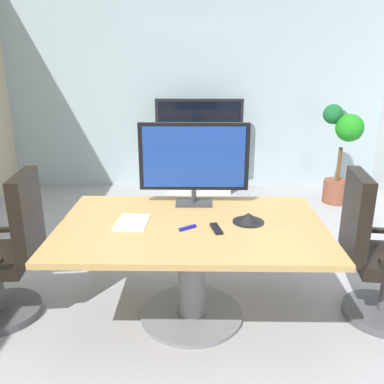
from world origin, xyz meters
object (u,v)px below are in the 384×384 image
at_px(office_chair_right, 375,260).
at_px(remote_control, 216,229).
at_px(wall_display_unit, 199,161).
at_px(conference_table, 191,249).
at_px(office_chair_left, 8,259).
at_px(tv_monitor, 194,159).
at_px(conference_phone, 248,218).
at_px(potted_plant, 343,146).

distance_m(office_chair_right, remote_control, 1.19).
xyz_separation_m(office_chair_right, wall_display_unit, (-1.26, 3.00, -0.01)).
xyz_separation_m(conference_table, office_chair_left, (-1.32, -0.00, -0.09)).
distance_m(conference_table, office_chair_left, 1.32).
bearing_deg(tv_monitor, conference_table, -91.58).
bearing_deg(office_chair_left, conference_phone, 85.50).
bearing_deg(potted_plant, tv_monitor, -131.58).
relative_size(office_chair_left, potted_plant, 0.84).
relative_size(office_chair_left, wall_display_unit, 0.83).
bearing_deg(conference_table, tv_monitor, 88.42).
bearing_deg(office_chair_right, conference_table, 98.08).
bearing_deg(wall_display_unit, conference_table, -91.07).
xyz_separation_m(office_chair_left, potted_plant, (3.20, 2.53, 0.31)).
bearing_deg(office_chair_right, potted_plant, -5.82).
height_order(office_chair_left, wall_display_unit, wall_display_unit).
xyz_separation_m(conference_table, tv_monitor, (0.01, 0.42, 0.55)).
bearing_deg(potted_plant, conference_phone, -120.78).
relative_size(conference_phone, remote_control, 1.29).
distance_m(tv_monitor, conference_phone, 0.64).
height_order(potted_plant, remote_control, potted_plant).
bearing_deg(office_chair_left, potted_plant, 122.64).
height_order(tv_monitor, conference_phone, tv_monitor).
distance_m(office_chair_left, office_chair_right, 2.63).
bearing_deg(wall_display_unit, office_chair_left, -114.37).
bearing_deg(office_chair_right, wall_display_unit, 29.66).
height_order(tv_monitor, wall_display_unit, tv_monitor).
height_order(conference_table, potted_plant, potted_plant).
distance_m(tv_monitor, wall_display_unit, 2.69).
height_order(office_chair_left, office_chair_right, same).
bearing_deg(wall_display_unit, tv_monitor, -90.99).
bearing_deg(remote_control, office_chair_right, -5.92).
xyz_separation_m(office_chair_left, wall_display_unit, (1.37, 3.03, -0.01)).
xyz_separation_m(office_chair_left, remote_control, (1.48, -0.10, 0.29)).
bearing_deg(conference_phone, office_chair_left, -178.81).
xyz_separation_m(office_chair_right, conference_phone, (-0.92, 0.01, 0.31)).
xyz_separation_m(conference_table, conference_phone, (0.40, 0.03, 0.22)).
xyz_separation_m(office_chair_right, remote_control, (-1.15, -0.13, 0.29)).
xyz_separation_m(potted_plant, conference_phone, (-1.48, -2.49, 0.01)).
bearing_deg(conference_phone, tv_monitor, 134.99).
bearing_deg(remote_control, potted_plant, 44.57).
relative_size(potted_plant, conference_phone, 5.87).
distance_m(office_chair_left, tv_monitor, 1.53).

